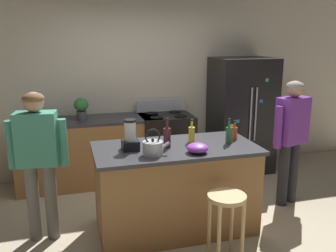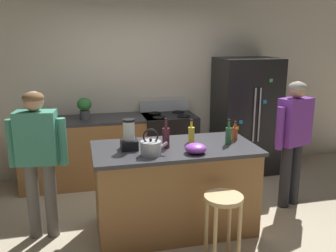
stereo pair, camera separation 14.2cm
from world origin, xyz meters
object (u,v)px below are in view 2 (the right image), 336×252
at_px(stove_range, 169,145).
at_px(bottle_wine, 166,137).
at_px(kitchen_island, 175,188).
at_px(bottle_soda, 191,134).
at_px(blender_appliance, 129,137).
at_px(potted_plant, 84,107).
at_px(tea_kettle, 151,147).
at_px(bar_stool, 223,211).
at_px(refrigerator, 245,116).
at_px(person_by_sink_right, 294,133).
at_px(bottle_cooking_sauce, 235,133).
at_px(mixing_bowl, 196,148).
at_px(bottle_olive_oil, 228,135).
at_px(person_by_island_left, 38,152).

relative_size(stove_range, bottle_wine, 3.59).
bearing_deg(kitchen_island, bottle_soda, 27.10).
xyz_separation_m(stove_range, blender_appliance, (-0.79, -1.51, 0.60)).
xyz_separation_m(potted_plant, bottle_soda, (1.11, -1.44, -0.08)).
bearing_deg(tea_kettle, bar_stool, -40.77).
distance_m(stove_range, potted_plant, 1.36).
height_order(refrigerator, person_by_sink_right, refrigerator).
bearing_deg(bottle_soda, potted_plant, 127.53).
height_order(person_by_sink_right, bottle_cooking_sauce, person_by_sink_right).
bearing_deg(person_by_sink_right, mixing_bowl, -160.91).
xyz_separation_m(bar_stool, bottle_soda, (-0.06, 0.82, 0.52)).
bearing_deg(bottle_cooking_sauce, bottle_olive_oil, -134.40).
relative_size(kitchen_island, bottle_soda, 6.75).
relative_size(person_by_island_left, bottle_cooking_sauce, 7.26).
distance_m(bar_stool, tea_kettle, 0.91).
distance_m(kitchen_island, refrigerator, 2.17).
height_order(person_by_sink_right, bottle_olive_oil, person_by_sink_right).
height_order(refrigerator, person_by_island_left, refrigerator).
xyz_separation_m(bar_stool, bottle_cooking_sauce, (0.44, 0.79, 0.51)).
distance_m(potted_plant, bottle_olive_oil, 2.18).
relative_size(refrigerator, mixing_bowl, 8.06).
xyz_separation_m(kitchen_island, mixing_bowl, (0.15, -0.26, 0.52)).
relative_size(person_by_island_left, potted_plant, 5.23).
height_order(person_by_island_left, bar_stool, person_by_island_left).
height_order(bottle_wine, bottle_cooking_sauce, bottle_wine).
height_order(person_by_island_left, bottle_olive_oil, person_by_island_left).
distance_m(person_by_sink_right, tea_kettle, 1.90).
bearing_deg(mixing_bowl, bottle_cooking_sauce, 31.14).
distance_m(refrigerator, blender_appliance, 2.50).
distance_m(blender_appliance, bottle_cooking_sauce, 1.20).
height_order(blender_appliance, bottle_soda, blender_appliance).
xyz_separation_m(kitchen_island, refrigerator, (1.52, 1.50, 0.40)).
bearing_deg(stove_range, kitchen_island, -101.51).
distance_m(stove_range, mixing_bowl, 1.87).
height_order(blender_appliance, tea_kettle, blender_appliance).
distance_m(potted_plant, mixing_bowl, 2.09).
height_order(bottle_cooking_sauce, tea_kettle, tea_kettle).
bearing_deg(refrigerator, bottle_soda, -133.19).
xyz_separation_m(person_by_island_left, bottle_soda, (1.61, -0.06, 0.10)).
xyz_separation_m(potted_plant, blender_appliance, (0.41, -1.54, -0.04)).
distance_m(refrigerator, potted_plant, 2.42).
distance_m(potted_plant, bottle_soda, 1.82).
distance_m(refrigerator, bottle_olive_oil, 1.82).
xyz_separation_m(bottle_wine, bottle_olive_oil, (0.68, -0.03, -0.02)).
bearing_deg(stove_range, mixing_bowl, -95.19).
height_order(person_by_sink_right, tea_kettle, person_by_sink_right).
bearing_deg(tea_kettle, mixing_bowl, -5.92).
bearing_deg(bottle_wine, bottle_cooking_sauce, 7.09).
bearing_deg(refrigerator, tea_kettle, -136.67).
distance_m(kitchen_island, bottle_wine, 0.60).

